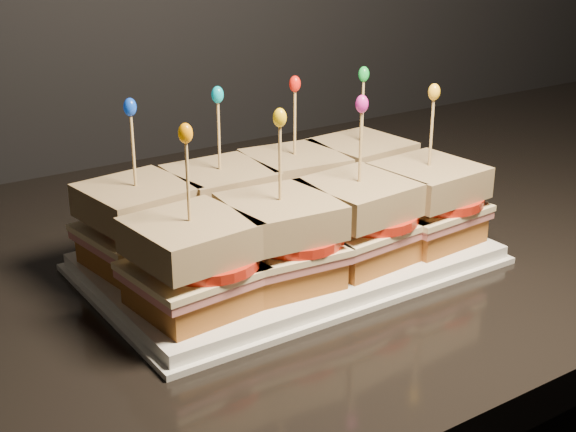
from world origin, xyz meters
TOP-DOWN VIEW (x-y plane):
  - granite_slab at (-0.70, 1.65)m, footprint 2.60×0.72m
  - platter at (-0.50, 1.57)m, footprint 0.38×0.24m
  - platter_rim at (-0.50, 1.57)m, footprint 0.39×0.25m
  - sandwich_0_bread_bot at (-0.63, 1.63)m, footprint 0.10×0.10m
  - sandwich_0_ham at (-0.63, 1.63)m, footprint 0.11×0.11m
  - sandwich_0_cheese at (-0.63, 1.63)m, footprint 0.11×0.11m
  - sandwich_0_tomato at (-0.62, 1.62)m, footprint 0.09×0.09m
  - sandwich_0_bread_top at (-0.63, 1.63)m, footprint 0.10×0.10m
  - sandwich_0_pick at (-0.63, 1.63)m, footprint 0.00×0.00m
  - sandwich_0_frill at (-0.63, 1.63)m, footprint 0.01×0.01m
  - sandwich_1_bread_bot at (-0.54, 1.63)m, footprint 0.09×0.09m
  - sandwich_1_ham at (-0.54, 1.63)m, footprint 0.10×0.10m
  - sandwich_1_cheese at (-0.54, 1.63)m, footprint 0.10×0.10m
  - sandwich_1_tomato at (-0.53, 1.62)m, footprint 0.09×0.09m
  - sandwich_1_bread_top at (-0.54, 1.63)m, footprint 0.09×0.09m
  - sandwich_1_pick at (-0.54, 1.63)m, footprint 0.00×0.00m
  - sandwich_1_frill at (-0.54, 1.63)m, footprint 0.01×0.01m
  - sandwich_2_bread_bot at (-0.45, 1.63)m, footprint 0.10×0.10m
  - sandwich_2_ham at (-0.45, 1.63)m, footprint 0.11×0.11m
  - sandwich_2_cheese at (-0.45, 1.63)m, footprint 0.11×0.11m
  - sandwich_2_tomato at (-0.44, 1.62)m, footprint 0.09×0.09m
  - sandwich_2_bread_top at (-0.45, 1.63)m, footprint 0.10×0.10m
  - sandwich_2_pick at (-0.45, 1.63)m, footprint 0.00×0.00m
  - sandwich_2_frill at (-0.45, 1.63)m, footprint 0.01×0.01m
  - sandwich_3_bread_bot at (-0.36, 1.63)m, footprint 0.10×0.10m
  - sandwich_3_ham at (-0.36, 1.63)m, footprint 0.11×0.10m
  - sandwich_3_cheese at (-0.36, 1.63)m, footprint 0.11×0.10m
  - sandwich_3_tomato at (-0.35, 1.62)m, footprint 0.09×0.09m
  - sandwich_3_bread_top at (-0.36, 1.63)m, footprint 0.10×0.10m
  - sandwich_3_pick at (-0.36, 1.63)m, footprint 0.00×0.00m
  - sandwich_3_frill at (-0.36, 1.63)m, footprint 0.01×0.01m
  - sandwich_4_bread_bot at (-0.63, 1.52)m, footprint 0.10×0.10m
  - sandwich_4_ham at (-0.63, 1.52)m, footprint 0.11×0.10m
  - sandwich_4_cheese at (-0.63, 1.52)m, footprint 0.11×0.11m
  - sandwich_4_tomato at (-0.62, 1.51)m, footprint 0.09×0.09m
  - sandwich_4_bread_top at (-0.63, 1.52)m, footprint 0.10×0.10m
  - sandwich_4_pick at (-0.63, 1.52)m, footprint 0.00×0.00m
  - sandwich_4_frill at (-0.63, 1.52)m, footprint 0.01×0.01m
  - sandwich_5_bread_bot at (-0.54, 1.52)m, footprint 0.10×0.10m
  - sandwich_5_ham at (-0.54, 1.52)m, footprint 0.11×0.10m
  - sandwich_5_cheese at (-0.54, 1.52)m, footprint 0.11×0.11m
  - sandwich_5_tomato at (-0.53, 1.51)m, footprint 0.09×0.09m
  - sandwich_5_bread_top at (-0.54, 1.52)m, footprint 0.10×0.10m
  - sandwich_5_pick at (-0.54, 1.52)m, footprint 0.00×0.00m
  - sandwich_5_frill at (-0.54, 1.52)m, footprint 0.01×0.01m
  - sandwich_6_bread_bot at (-0.45, 1.52)m, footprint 0.10×0.10m
  - sandwich_6_ham at (-0.45, 1.52)m, footprint 0.11×0.10m
  - sandwich_6_cheese at (-0.45, 1.52)m, footprint 0.11×0.11m
  - sandwich_6_tomato at (-0.44, 1.51)m, footprint 0.09×0.09m
  - sandwich_6_bread_top at (-0.45, 1.52)m, footprint 0.10×0.10m
  - sandwich_6_pick at (-0.45, 1.52)m, footprint 0.00×0.00m
  - sandwich_6_frill at (-0.45, 1.52)m, footprint 0.01×0.01m
  - sandwich_7_bread_bot at (-0.36, 1.52)m, footprint 0.10×0.10m
  - sandwich_7_ham at (-0.36, 1.52)m, footprint 0.11×0.10m
  - sandwich_7_cheese at (-0.36, 1.52)m, footprint 0.11×0.10m
  - sandwich_7_tomato at (-0.35, 1.51)m, footprint 0.09×0.09m
  - sandwich_7_bread_top at (-0.36, 1.52)m, footprint 0.10×0.10m
  - sandwich_7_pick at (-0.36, 1.52)m, footprint 0.00×0.00m
  - sandwich_7_frill at (-0.36, 1.52)m, footprint 0.01×0.01m

SIDE VIEW (x-z plane):
  - granite_slab at x=-0.70m, z-range 0.84..0.88m
  - platter_rim at x=-0.50m, z-range 0.88..0.89m
  - platter at x=-0.50m, z-range 0.88..0.90m
  - sandwich_0_bread_bot at x=-0.63m, z-range 0.90..0.92m
  - sandwich_1_bread_bot at x=-0.54m, z-range 0.90..0.92m
  - sandwich_2_bread_bot at x=-0.45m, z-range 0.90..0.92m
  - sandwich_3_bread_bot at x=-0.36m, z-range 0.90..0.92m
  - sandwich_4_bread_bot at x=-0.63m, z-range 0.90..0.92m
  - sandwich_5_bread_bot at x=-0.54m, z-range 0.90..0.92m
  - sandwich_6_bread_bot at x=-0.45m, z-range 0.90..0.92m
  - sandwich_7_bread_bot at x=-0.36m, z-range 0.90..0.92m
  - sandwich_0_ham at x=-0.63m, z-range 0.92..0.93m
  - sandwich_1_ham at x=-0.54m, z-range 0.92..0.93m
  - sandwich_2_ham at x=-0.45m, z-range 0.92..0.93m
  - sandwich_3_ham at x=-0.36m, z-range 0.92..0.93m
  - sandwich_4_ham at x=-0.63m, z-range 0.92..0.93m
  - sandwich_5_ham at x=-0.54m, z-range 0.92..0.93m
  - sandwich_6_ham at x=-0.45m, z-range 0.92..0.93m
  - sandwich_7_ham at x=-0.36m, z-range 0.92..0.93m
  - sandwich_0_cheese at x=-0.63m, z-range 0.93..0.94m
  - sandwich_1_cheese at x=-0.54m, z-range 0.93..0.94m
  - sandwich_2_cheese at x=-0.45m, z-range 0.93..0.94m
  - sandwich_3_cheese at x=-0.36m, z-range 0.93..0.94m
  - sandwich_4_cheese at x=-0.63m, z-range 0.93..0.94m
  - sandwich_5_cheese at x=-0.54m, z-range 0.93..0.94m
  - sandwich_6_cheese at x=-0.45m, z-range 0.93..0.94m
  - sandwich_7_cheese at x=-0.36m, z-range 0.93..0.94m
  - sandwich_0_tomato at x=-0.62m, z-range 0.94..0.95m
  - sandwich_1_tomato at x=-0.53m, z-range 0.94..0.95m
  - sandwich_2_tomato at x=-0.44m, z-range 0.94..0.95m
  - sandwich_3_tomato at x=-0.35m, z-range 0.94..0.95m
  - sandwich_4_tomato at x=-0.62m, z-range 0.94..0.95m
  - sandwich_5_tomato at x=-0.53m, z-range 0.94..0.95m
  - sandwich_6_tomato at x=-0.44m, z-range 0.94..0.95m
  - sandwich_7_tomato at x=-0.35m, z-range 0.94..0.95m
  - sandwich_0_bread_top at x=-0.63m, z-range 0.95..0.98m
  - sandwich_1_bread_top at x=-0.54m, z-range 0.95..0.98m
  - sandwich_2_bread_top at x=-0.45m, z-range 0.95..0.98m
  - sandwich_3_bread_top at x=-0.36m, z-range 0.95..0.98m
  - sandwich_4_bread_top at x=-0.63m, z-range 0.95..0.98m
  - sandwich_5_bread_top at x=-0.54m, z-range 0.95..0.98m
  - sandwich_6_bread_top at x=-0.45m, z-range 0.95..0.98m
  - sandwich_7_bread_top at x=-0.36m, z-range 0.95..0.98m
  - sandwich_0_pick at x=-0.63m, z-range 0.96..1.05m
  - sandwich_1_pick at x=-0.54m, z-range 0.96..1.05m
  - sandwich_2_pick at x=-0.45m, z-range 0.96..1.05m
  - sandwich_3_pick at x=-0.36m, z-range 0.96..1.05m
  - sandwich_4_pick at x=-0.63m, z-range 0.96..1.05m
  - sandwich_5_pick at x=-0.54m, z-range 0.96..1.05m
  - sandwich_6_pick at x=-0.45m, z-range 0.96..1.05m
  - sandwich_7_pick at x=-0.36m, z-range 0.96..1.05m
  - sandwich_0_frill at x=-0.63m, z-range 1.05..1.06m
  - sandwich_1_frill at x=-0.54m, z-range 1.05..1.06m
  - sandwich_2_frill at x=-0.45m, z-range 1.05..1.06m
  - sandwich_3_frill at x=-0.36m, z-range 1.05..1.06m
  - sandwich_4_frill at x=-0.63m, z-range 1.05..1.06m
  - sandwich_5_frill at x=-0.54m, z-range 1.05..1.06m
  - sandwich_6_frill at x=-0.45m, z-range 1.05..1.06m
  - sandwich_7_frill at x=-0.36m, z-range 1.05..1.06m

